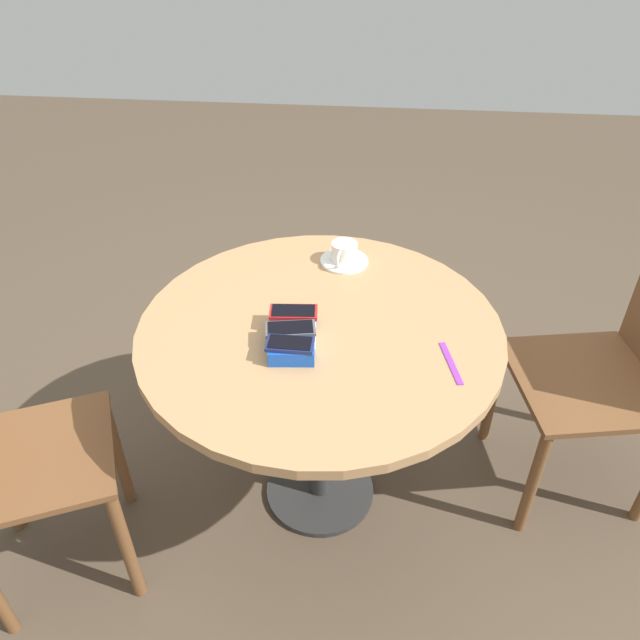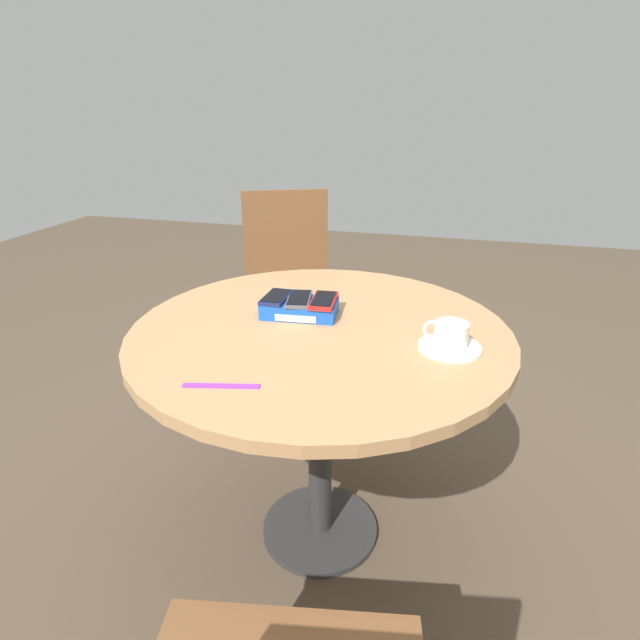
% 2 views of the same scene
% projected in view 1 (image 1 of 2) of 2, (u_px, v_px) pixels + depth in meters
% --- Properties ---
extents(ground_plane, '(8.00, 8.00, 0.00)m').
position_uv_depth(ground_plane, '(320.00, 491.00, 2.14)').
color(ground_plane, brown).
extents(round_table, '(1.00, 1.00, 0.72)m').
position_uv_depth(round_table, '(320.00, 353.00, 1.76)').
color(round_table, '#2D2D2D').
rests_on(round_table, ground_plane).
extents(phone_box, '(0.21, 0.13, 0.04)m').
position_uv_depth(phone_box, '(293.00, 336.00, 1.63)').
color(phone_box, blue).
rests_on(phone_box, round_table).
extents(phone_navy, '(0.06, 0.12, 0.01)m').
position_uv_depth(phone_navy, '(290.00, 344.00, 1.56)').
color(phone_navy, navy).
rests_on(phone_navy, phone_box).
extents(phone_gray, '(0.08, 0.14, 0.01)m').
position_uv_depth(phone_gray, '(290.00, 329.00, 1.62)').
color(phone_gray, '#515156').
rests_on(phone_gray, phone_box).
extents(phone_red, '(0.07, 0.13, 0.01)m').
position_uv_depth(phone_red, '(293.00, 312.00, 1.67)').
color(phone_red, red).
rests_on(phone_red, phone_box).
extents(saucer, '(0.15, 0.15, 0.01)m').
position_uv_depth(saucer, '(344.00, 261.00, 1.96)').
color(saucer, white).
rests_on(saucer, round_table).
extents(coffee_cup, '(0.11, 0.08, 0.06)m').
position_uv_depth(coffee_cup, '(344.00, 252.00, 1.94)').
color(coffee_cup, white).
rests_on(coffee_cup, saucer).
extents(lanyard_strap, '(0.16, 0.05, 0.00)m').
position_uv_depth(lanyard_strap, '(451.00, 363.00, 1.58)').
color(lanyard_strap, purple).
rests_on(lanyard_strap, round_table).
extents(chair_near_window, '(0.52, 0.52, 0.92)m').
position_uv_depth(chair_near_window, '(8.00, 460.00, 1.63)').
color(chair_near_window, brown).
rests_on(chair_near_window, ground_plane).
extents(chair_far_side, '(0.51, 0.51, 0.86)m').
position_uv_depth(chair_far_side, '(609.00, 376.00, 1.92)').
color(chair_far_side, brown).
rests_on(chair_far_side, ground_plane).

